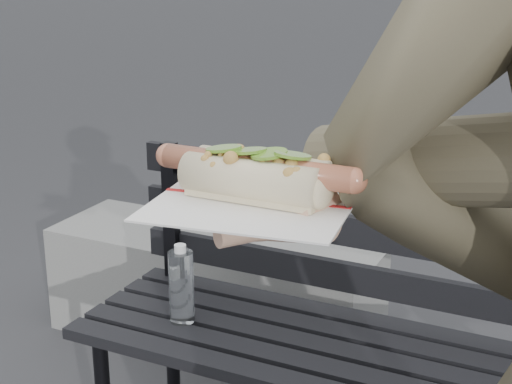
# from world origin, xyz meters

# --- Properties ---
(park_bench) EXTENTS (1.50, 0.44, 0.88)m
(park_bench) POSITION_xyz_m (-0.08, 0.92, 0.52)
(park_bench) COLOR black
(park_bench) RESTS_ON ground
(concrete_block) EXTENTS (1.20, 0.40, 0.40)m
(concrete_block) POSITION_xyz_m (-0.88, 1.53, 0.20)
(concrete_block) COLOR slate
(concrete_block) RESTS_ON ground
(held_hotdog) EXTENTS (0.62, 0.30, 0.20)m
(held_hotdog) POSITION_xyz_m (0.27, -0.03, 1.22)
(held_hotdog) COLOR brown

